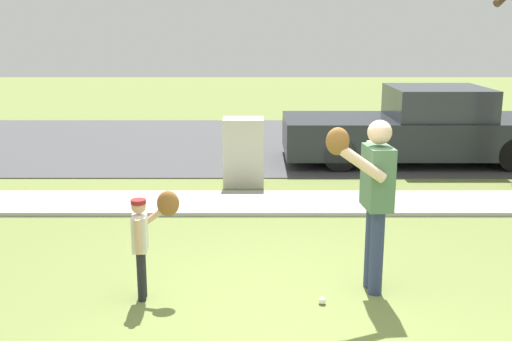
# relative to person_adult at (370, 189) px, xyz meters

# --- Properties ---
(ground_plane) EXTENTS (48.00, 48.00, 0.00)m
(ground_plane) POSITION_rel_person_adult_xyz_m (-0.74, 2.96, -1.08)
(ground_plane) COLOR olive
(sidewalk_strip) EXTENTS (36.00, 1.20, 0.06)m
(sidewalk_strip) POSITION_rel_person_adult_xyz_m (-0.74, 3.06, -1.05)
(sidewalk_strip) COLOR #A3A39E
(sidewalk_strip) RESTS_ON ground
(road_surface) EXTENTS (36.00, 6.80, 0.02)m
(road_surface) POSITION_rel_person_adult_xyz_m (-0.74, 8.06, -1.07)
(road_surface) COLOR #424244
(road_surface) RESTS_ON ground
(person_adult) EXTENTS (0.70, 0.69, 1.76)m
(person_adult) POSITION_rel_person_adult_xyz_m (0.00, 0.00, 0.00)
(person_adult) COLOR navy
(person_adult) RESTS_ON ground
(person_child) EXTENTS (0.45, 0.44, 1.06)m
(person_child) POSITION_rel_person_adult_xyz_m (-2.22, -0.14, -0.38)
(person_child) COLOR black
(person_child) RESTS_ON ground
(baseball) EXTENTS (0.07, 0.07, 0.07)m
(baseball) POSITION_rel_person_adult_xyz_m (-0.51, -0.31, -1.04)
(baseball) COLOR white
(baseball) RESTS_ON ground
(utility_cabinet) EXTENTS (0.68, 0.51, 1.15)m
(utility_cabinet) POSITION_rel_person_adult_xyz_m (-1.37, 4.25, -0.51)
(utility_cabinet) COLOR beige
(utility_cabinet) RESTS_ON ground
(parked_pickup_dark) EXTENTS (5.20, 1.95, 1.48)m
(parked_pickup_dark) POSITION_rel_person_adult_xyz_m (2.09, 6.04, -0.41)
(parked_pickup_dark) COLOR #23282D
(parked_pickup_dark) RESTS_ON road_surface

